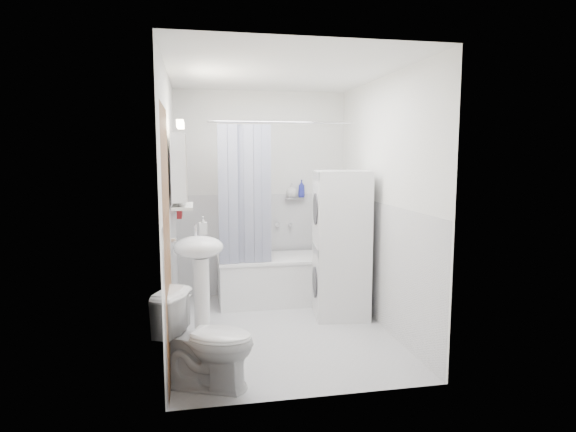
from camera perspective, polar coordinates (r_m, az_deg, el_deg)
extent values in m
plane|color=#B4B4B9|center=(4.71, -0.80, -13.40)|extent=(2.60, 2.60, 0.00)
plane|color=white|center=(5.71, -3.13, 2.59)|extent=(2.00, 0.00, 2.00)
plane|color=white|center=(3.17, 3.33, -1.09)|extent=(2.00, 0.00, 2.00)
plane|color=white|center=(4.37, -13.84, 0.99)|extent=(0.00, 2.60, 2.60)
plane|color=white|center=(4.71, 11.23, 1.49)|extent=(0.00, 2.60, 2.60)
plane|color=white|center=(4.47, -0.85, 16.76)|extent=(2.60, 2.60, 0.00)
plane|color=white|center=(5.78, -3.07, -3.35)|extent=(1.98, 0.00, 1.98)
plane|color=white|center=(4.47, -13.46, -6.67)|extent=(0.00, 2.58, 2.58)
plane|color=white|center=(4.80, 10.92, -5.65)|extent=(0.00, 2.58, 2.58)
plane|color=brown|center=(3.53, -14.10, -3.75)|extent=(0.00, 2.00, 2.00)
cylinder|color=silver|center=(3.85, -13.40, -2.82)|extent=(0.04, 0.04, 0.04)
cube|color=white|center=(5.52, -1.19, -7.63)|extent=(1.33, 0.62, 0.49)
cube|color=white|center=(5.46, -1.20, -4.99)|extent=(1.35, 0.64, 0.03)
cube|color=silver|center=(5.49, -1.20, -6.16)|extent=(1.15, 0.44, 0.20)
cylinder|color=silver|center=(5.76, 0.19, -0.97)|extent=(0.04, 0.12, 0.04)
cylinder|color=silver|center=(5.09, -0.73, 11.06)|extent=(1.53, 0.02, 0.02)
cube|color=#131B45|center=(5.02, -7.67, 2.48)|extent=(0.10, 0.02, 1.45)
cube|color=#131B45|center=(5.03, -6.65, 2.51)|extent=(0.10, 0.02, 1.45)
cube|color=#131B45|center=(5.04, -5.63, 2.53)|extent=(0.10, 0.02, 1.45)
cube|color=#131B45|center=(5.05, -4.61, 2.55)|extent=(0.10, 0.02, 1.45)
cube|color=#131B45|center=(5.06, -3.60, 2.57)|extent=(0.10, 0.02, 1.45)
cube|color=#131B45|center=(5.07, -2.59, 2.58)|extent=(0.10, 0.02, 1.45)
ellipsoid|color=white|center=(4.34, -10.58, -3.65)|extent=(0.44, 0.37, 0.20)
cylinder|color=white|center=(4.45, -10.18, -9.66)|extent=(0.14, 0.14, 0.75)
cylinder|color=silver|center=(4.46, -10.89, -1.80)|extent=(0.03, 0.03, 0.14)
cylinder|color=silver|center=(4.41, -10.90, -1.11)|extent=(0.02, 0.10, 0.02)
cube|color=white|center=(4.44, -12.75, 5.64)|extent=(0.12, 0.50, 0.60)
cube|color=white|center=(4.44, -11.91, 5.66)|extent=(0.01, 0.47, 0.57)
cube|color=#FFEABF|center=(4.45, -12.63, 10.54)|extent=(0.06, 0.45, 0.06)
cube|color=silver|center=(4.47, -12.37, 1.16)|extent=(0.18, 0.54, 0.02)
cube|color=silver|center=(5.72, 0.71, 2.11)|extent=(0.22, 0.06, 0.02)
cube|color=#550B0E|center=(5.10, -12.84, 4.39)|extent=(0.05, 0.34, 0.81)
cube|color=#550B0E|center=(5.09, -12.61, 8.61)|extent=(0.03, 0.30, 0.08)
cylinder|color=silver|center=(5.10, -13.08, 9.04)|extent=(0.02, 0.04, 0.02)
cube|color=white|center=(5.04, 6.25, -7.56)|extent=(0.59, 0.59, 0.75)
cylinder|color=#2D2D33|center=(4.97, 3.24, -7.83)|extent=(0.06, 0.32, 0.32)
cube|color=gray|center=(4.90, 3.28, -4.00)|extent=(0.07, 0.47, 0.08)
cube|color=white|center=(4.91, 6.37, 0.97)|extent=(0.59, 0.59, 0.75)
cylinder|color=#2D2D33|center=(4.83, 3.30, 0.82)|extent=(0.06, 0.32, 0.32)
cube|color=gray|center=(4.81, 3.34, 4.84)|extent=(0.07, 0.47, 0.08)
imported|color=white|center=(3.59, -9.60, -14.38)|extent=(0.80, 0.63, 0.68)
imported|color=gray|center=(4.65, -10.03, -1.67)|extent=(0.08, 0.17, 0.08)
imported|color=gray|center=(4.31, -12.43, 1.58)|extent=(0.07, 0.18, 0.07)
imported|color=gray|center=(4.58, -12.36, 2.09)|extent=(0.10, 0.09, 0.10)
imported|color=gray|center=(5.71, 0.44, 2.86)|extent=(0.13, 0.17, 0.13)
imported|color=navy|center=(5.74, 1.61, 2.63)|extent=(0.08, 0.21, 0.08)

